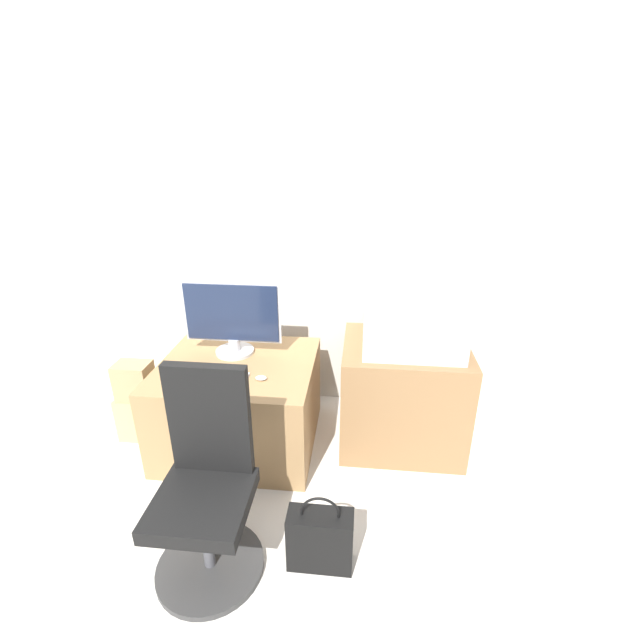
# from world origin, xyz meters

# --- Properties ---
(ground_plane) EXTENTS (12.00, 12.00, 0.00)m
(ground_plane) POSITION_xyz_m (0.00, 0.00, 0.00)
(ground_plane) COLOR beige
(wall_back) EXTENTS (4.40, 0.05, 2.60)m
(wall_back) POSITION_xyz_m (0.00, 1.32, 1.30)
(wall_back) COLOR beige
(wall_back) RESTS_ON ground_plane
(desk) EXTENTS (0.93, 0.82, 0.57)m
(desk) POSITION_xyz_m (-0.27, 0.73, 0.28)
(desk) COLOR #937047
(desk) RESTS_ON ground_plane
(side_stand) EXTENTS (0.75, 0.62, 0.68)m
(side_stand) POSITION_xyz_m (0.75, 0.85, 0.34)
(side_stand) COLOR olive
(side_stand) RESTS_ON ground_plane
(main_monitor) EXTENTS (0.61, 0.24, 0.47)m
(main_monitor) POSITION_xyz_m (-0.32, 0.87, 0.80)
(main_monitor) COLOR #B2B2B7
(main_monitor) RESTS_ON desk
(keyboard) EXTENTS (0.30, 0.11, 0.01)m
(keyboard) POSITION_xyz_m (-0.30, 0.54, 0.58)
(keyboard) COLOR silver
(keyboard) RESTS_ON desk
(mouse) EXTENTS (0.06, 0.04, 0.03)m
(mouse) POSITION_xyz_m (-0.08, 0.55, 0.58)
(mouse) COLOR silver
(mouse) RESTS_ON desk
(crt_tv) EXTENTS (0.57, 0.54, 0.43)m
(crt_tv) POSITION_xyz_m (0.77, 0.87, 0.90)
(crt_tv) COLOR #B7B7BC
(crt_tv) RESTS_ON side_stand
(office_chair) EXTENTS (0.48, 0.48, 0.96)m
(office_chair) POSITION_xyz_m (-0.17, -0.12, 0.39)
(office_chair) COLOR #333333
(office_chair) RESTS_ON ground_plane
(cardboard_box_lower) EXTENTS (0.27, 0.17, 0.30)m
(cardboard_box_lower) POSITION_xyz_m (-0.93, 0.70, 0.15)
(cardboard_box_lower) COLOR tan
(cardboard_box_lower) RESTS_ON ground_plane
(cardboard_box_upper) EXTENTS (0.22, 0.16, 0.24)m
(cardboard_box_upper) POSITION_xyz_m (-0.93, 0.70, 0.42)
(cardboard_box_upper) COLOR #A3845B
(cardboard_box_upper) RESTS_ON cardboard_box_lower
(handbag) EXTENTS (0.30, 0.13, 0.40)m
(handbag) POSITION_xyz_m (0.33, -0.10, 0.15)
(handbag) COLOR black
(handbag) RESTS_ON ground_plane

